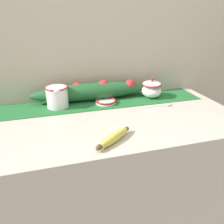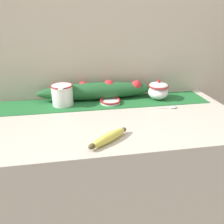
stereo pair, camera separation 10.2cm
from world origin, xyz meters
name	(u,v)px [view 1 (the left image)]	position (x,y,z in m)	size (l,w,h in m)	color
countertop	(103,190)	(0.00, 0.00, 0.46)	(1.40, 0.65, 0.92)	beige
back_wall	(87,49)	(0.00, 0.34, 1.20)	(2.20, 0.04, 2.40)	beige
table_runner	(93,103)	(0.00, 0.20, 0.92)	(1.28, 0.22, 0.00)	#236B33
cream_pitcher	(57,96)	(-0.20, 0.21, 0.98)	(0.12, 0.14, 0.12)	white
sugar_bowl	(152,89)	(0.36, 0.20, 0.97)	(0.12, 0.12, 0.12)	white
small_dish	(106,101)	(0.07, 0.18, 0.93)	(0.12, 0.12, 0.02)	white
banana	(114,138)	(0.00, -0.22, 0.94)	(0.18, 0.15, 0.04)	#DBCC4C
spoon	(166,105)	(0.39, 0.06, 0.92)	(0.17, 0.03, 0.01)	silver
poinsettia_garland	(90,91)	(0.00, 0.26, 0.97)	(0.69, 0.11, 0.11)	#235B2D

